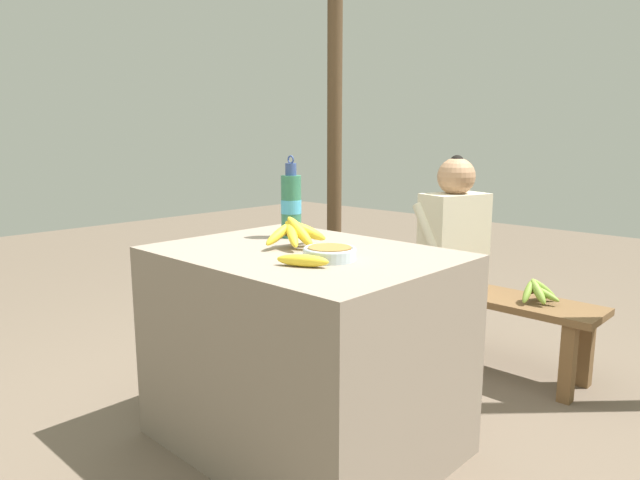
{
  "coord_description": "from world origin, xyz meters",
  "views": [
    {
      "loc": [
        1.5,
        -1.49,
        1.22
      ],
      "look_at": [
        0.04,
        0.05,
        0.83
      ],
      "focal_mm": 32.0,
      "sensor_mm": 36.0,
      "label": 1
    }
  ],
  "objects_px": {
    "banana_bunch_ripe": "(296,232)",
    "serving_bowl": "(330,253)",
    "wooden_bench": "(455,298)",
    "support_post_near": "(335,127)",
    "loose_banana_front": "(303,261)",
    "water_bottle": "(291,205)",
    "seated_vendor": "(448,244)",
    "banana_bunch_green": "(538,290)"
  },
  "relations": [
    {
      "from": "banana_bunch_ripe",
      "to": "serving_bowl",
      "type": "relative_size",
      "value": 1.45
    },
    {
      "from": "wooden_bench",
      "to": "support_post_near",
      "type": "height_order",
      "value": "support_post_near"
    },
    {
      "from": "loose_banana_front",
      "to": "banana_bunch_ripe",
      "type": "bearing_deg",
      "value": 139.72
    },
    {
      "from": "water_bottle",
      "to": "seated_vendor",
      "type": "xyz_separation_m",
      "value": [
        0.17,
        1.01,
        -0.29
      ]
    },
    {
      "from": "banana_bunch_ripe",
      "to": "seated_vendor",
      "type": "height_order",
      "value": "seated_vendor"
    },
    {
      "from": "seated_vendor",
      "to": "water_bottle",
      "type": "bearing_deg",
      "value": 97.77
    },
    {
      "from": "wooden_bench",
      "to": "support_post_near",
      "type": "bearing_deg",
      "value": 162.04
    },
    {
      "from": "water_bottle",
      "to": "loose_banana_front",
      "type": "bearing_deg",
      "value": -39.99
    },
    {
      "from": "support_post_near",
      "to": "wooden_bench",
      "type": "bearing_deg",
      "value": -17.96
    },
    {
      "from": "banana_bunch_ripe",
      "to": "wooden_bench",
      "type": "height_order",
      "value": "banana_bunch_ripe"
    },
    {
      "from": "support_post_near",
      "to": "water_bottle",
      "type": "bearing_deg",
      "value": -54.02
    },
    {
      "from": "banana_bunch_ripe",
      "to": "water_bottle",
      "type": "relative_size",
      "value": 0.78
    },
    {
      "from": "water_bottle",
      "to": "banana_bunch_green",
      "type": "distance_m",
      "value": 1.31
    },
    {
      "from": "serving_bowl",
      "to": "wooden_bench",
      "type": "xyz_separation_m",
      "value": [
        -0.21,
        1.25,
        -0.47
      ]
    },
    {
      "from": "seated_vendor",
      "to": "banana_bunch_green",
      "type": "relative_size",
      "value": 4.35
    },
    {
      "from": "wooden_bench",
      "to": "seated_vendor",
      "type": "bearing_deg",
      "value": -157.45
    },
    {
      "from": "loose_banana_front",
      "to": "seated_vendor",
      "type": "distance_m",
      "value": 1.4
    },
    {
      "from": "wooden_bench",
      "to": "banana_bunch_green",
      "type": "xyz_separation_m",
      "value": [
        0.45,
        0.0,
        0.13
      ]
    },
    {
      "from": "banana_bunch_ripe",
      "to": "seated_vendor",
      "type": "xyz_separation_m",
      "value": [
        -0.01,
        1.15,
        -0.21
      ]
    },
    {
      "from": "banana_bunch_green",
      "to": "support_post_near",
      "type": "distance_m",
      "value": 1.93
    },
    {
      "from": "support_post_near",
      "to": "loose_banana_front",
      "type": "bearing_deg",
      "value": -50.66
    },
    {
      "from": "banana_bunch_ripe",
      "to": "serving_bowl",
      "type": "distance_m",
      "value": 0.26
    },
    {
      "from": "banana_bunch_ripe",
      "to": "support_post_near",
      "type": "height_order",
      "value": "support_post_near"
    },
    {
      "from": "loose_banana_front",
      "to": "wooden_bench",
      "type": "bearing_deg",
      "value": 98.75
    },
    {
      "from": "seated_vendor",
      "to": "loose_banana_front",
      "type": "bearing_deg",
      "value": 118.12
    },
    {
      "from": "loose_banana_front",
      "to": "banana_bunch_green",
      "type": "bearing_deg",
      "value": 80.28
    },
    {
      "from": "water_bottle",
      "to": "wooden_bench",
      "type": "bearing_deg",
      "value": 78.07
    },
    {
      "from": "loose_banana_front",
      "to": "wooden_bench",
      "type": "distance_m",
      "value": 1.48
    },
    {
      "from": "serving_bowl",
      "to": "water_bottle",
      "type": "xyz_separation_m",
      "value": [
        -0.42,
        0.22,
        0.11
      ]
    },
    {
      "from": "wooden_bench",
      "to": "seated_vendor",
      "type": "xyz_separation_m",
      "value": [
        -0.05,
        -0.02,
        0.3
      ]
    },
    {
      "from": "banana_bunch_ripe",
      "to": "support_post_near",
      "type": "bearing_deg",
      "value": 127.63
    },
    {
      "from": "banana_bunch_ripe",
      "to": "wooden_bench",
      "type": "relative_size",
      "value": 0.18
    },
    {
      "from": "banana_bunch_ripe",
      "to": "serving_bowl",
      "type": "bearing_deg",
      "value": -16.66
    },
    {
      "from": "water_bottle",
      "to": "wooden_bench",
      "type": "xyz_separation_m",
      "value": [
        0.22,
        1.03,
        -0.58
      ]
    },
    {
      "from": "banana_bunch_green",
      "to": "support_post_near",
      "type": "bearing_deg",
      "value": 166.7
    },
    {
      "from": "banana_bunch_ripe",
      "to": "serving_bowl",
      "type": "xyz_separation_m",
      "value": [
        0.25,
        -0.07,
        -0.04
      ]
    },
    {
      "from": "loose_banana_front",
      "to": "seated_vendor",
      "type": "relative_size",
      "value": 0.16
    },
    {
      "from": "loose_banana_front",
      "to": "banana_bunch_green",
      "type": "xyz_separation_m",
      "value": [
        0.24,
        1.39,
        -0.34
      ]
    },
    {
      "from": "banana_bunch_ripe",
      "to": "banana_bunch_green",
      "type": "relative_size",
      "value": 1.06
    },
    {
      "from": "banana_bunch_ripe",
      "to": "water_bottle",
      "type": "bearing_deg",
      "value": 140.41
    },
    {
      "from": "wooden_bench",
      "to": "water_bottle",
      "type": "bearing_deg",
      "value": -101.93
    },
    {
      "from": "water_bottle",
      "to": "seated_vendor",
      "type": "relative_size",
      "value": 0.31
    }
  ]
}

